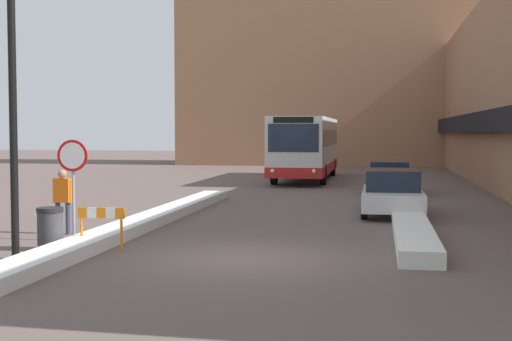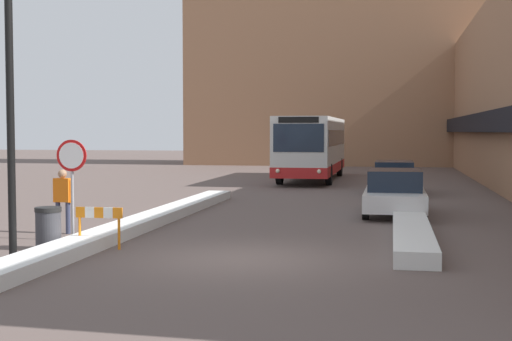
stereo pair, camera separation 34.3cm
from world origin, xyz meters
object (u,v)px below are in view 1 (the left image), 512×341
city_bus (306,147)px  trash_bin (50,229)px  parked_car_front (393,192)px  street_lamp (24,45)px  pedestrian (63,195)px  parked_car_back (389,177)px  construction_barricade (101,220)px  stop_sign (73,168)px

city_bus → trash_bin: city_bus is taller
parked_car_front → street_lamp: (-7.54, -9.41, 3.67)m
city_bus → trash_bin: bearing=-97.8°
pedestrian → trash_bin: (0.81, -2.38, -0.52)m
parked_car_back → pedestrian: 16.09m
parked_car_front → construction_barricade: bearing=-129.4°
parked_car_front → city_bus: bearing=105.6°
stop_sign → pedestrian: 1.54m
pedestrian → trash_bin: bearing=-66.1°
city_bus → parked_car_front: size_ratio=2.65×
city_bus → stop_sign: city_bus is taller
stop_sign → construction_barricade: stop_sign is taller
city_bus → parked_car_back: city_bus is taller
construction_barricade → street_lamp: bearing=-125.0°
pedestrian → stop_sign: bearing=-49.3°
parked_car_back → stop_sign: 16.69m
parked_car_front → trash_bin: 11.21m
city_bus → stop_sign: (-3.30, -22.54, -0.04)m
construction_barricade → trash_bin: bearing=-165.5°
street_lamp → city_bus: bearing=82.7°
parked_car_back → pedestrian: bearing=-121.6°
city_bus → stop_sign: 22.78m
street_lamp → trash_bin: 4.08m
parked_car_back → stop_sign: bearing=-117.3°
parked_car_back → construction_barricade: size_ratio=4.16×
pedestrian → trash_bin: size_ratio=1.75×
pedestrian → trash_bin: pedestrian is taller
stop_sign → pedestrian: size_ratio=1.47×
parked_car_front → trash_bin: parked_car_front is taller
city_bus → construction_barricade: size_ratio=10.70×
city_bus → pedestrian: 21.86m
parked_car_front → trash_bin: (-7.61, -8.23, -0.24)m
city_bus → parked_car_front: (4.35, -15.61, -1.10)m
parked_car_front → trash_bin: size_ratio=4.67×
street_lamp → trash_bin: (-0.07, 1.18, -3.91)m
pedestrian → construction_barricade: 2.85m
parked_car_back → trash_bin: size_ratio=4.81×
trash_bin → stop_sign: bearing=91.6°
parked_car_back → pedestrian: size_ratio=2.76×
parked_car_back → trash_bin: parked_car_back is taller
city_bus → trash_bin: size_ratio=12.39×
trash_bin → construction_barricade: 1.14m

